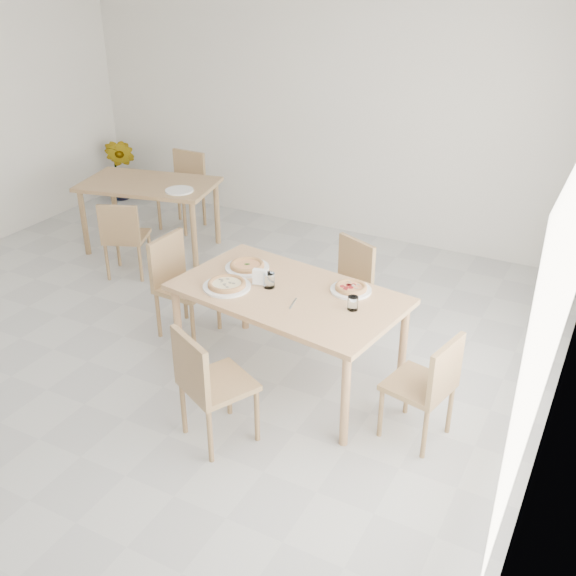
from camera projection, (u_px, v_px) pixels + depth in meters
The scene contains 22 objects.
room at pixel (572, 260), 3.54m from camera, with size 7.28×7.00×7.00m.
main_table at pixel (288, 301), 4.88m from camera, with size 1.76×1.16×0.75m.
chair_south at pixel (207, 380), 4.32m from camera, with size 0.56×0.56×0.84m.
chair_north at pixel (346, 281), 5.61m from camera, with size 0.53×0.53×0.82m.
chair_west at pixel (179, 279), 5.61m from camera, with size 0.44×0.44×0.85m.
chair_east at pixel (429, 382), 4.35m from camera, with size 0.46×0.46×0.79m.
plate_margherita at pixel (247, 268), 5.18m from camera, with size 0.34×0.34×0.02m, color white.
plate_mushroom at pixel (227, 287), 4.90m from camera, with size 0.35×0.35×0.02m, color white.
plate_pepperoni at pixel (351, 290), 4.85m from camera, with size 0.30×0.30×0.02m, color white.
pizza_margherita at pixel (247, 265), 5.17m from camera, with size 0.27×0.27×0.03m.
pizza_mushroom at pixel (227, 284), 4.89m from camera, with size 0.37×0.37×0.03m.
pizza_pepperoni at pixel (351, 287), 4.84m from camera, with size 0.24×0.24×0.03m.
tumbler_a at pixel (269, 280), 4.89m from camera, with size 0.08×0.08×0.11m, color white.
tumbler_b at pixel (353, 303), 4.59m from camera, with size 0.07×0.07×0.10m, color white.
napkin_holder at pixel (260, 278), 4.91m from camera, with size 0.12×0.08×0.13m.
fork_a at pixel (267, 281), 4.99m from camera, with size 0.02×0.19×0.01m, color silver.
fork_b at pixel (293, 304), 4.68m from camera, with size 0.01×0.16×0.01m, color silver.
second_table at pixel (149, 191), 7.08m from camera, with size 1.52×1.07×0.75m.
chair_back_s at pixel (124, 234), 6.55m from camera, with size 0.51×0.51×0.79m.
chair_back_n at pixel (184, 184), 7.76m from camera, with size 0.44×0.44×0.87m.
plate_empty at pixel (179, 190), 6.79m from camera, with size 0.28×0.28×0.02m, color white.
potted_plant at pixel (121, 169), 8.62m from camera, with size 0.44×0.36×0.81m, color #28621D.
Camera 1 is at (3.17, -3.24, 2.99)m, focal length 42.00 mm.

